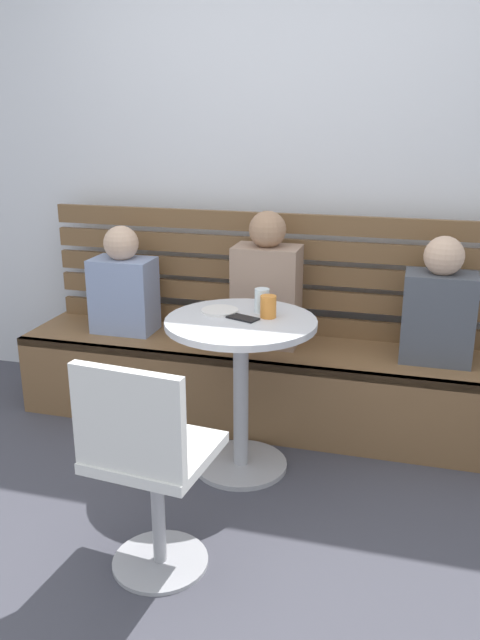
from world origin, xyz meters
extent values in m
plane|color=#42424C|center=(0.00, 0.00, 0.00)|extent=(8.00, 8.00, 0.00)
cube|color=silver|center=(0.00, 1.64, 1.45)|extent=(5.20, 0.10, 2.90)
cube|color=brown|center=(0.00, 1.20, 0.22)|extent=(2.70, 0.52, 0.44)
cube|color=brown|center=(0.00, 0.96, 0.42)|extent=(2.70, 0.04, 0.04)
cube|color=brown|center=(0.00, 1.44, 0.49)|extent=(2.65, 0.04, 0.10)
cube|color=brown|center=(0.00, 1.44, 0.64)|extent=(2.65, 0.04, 0.10)
cube|color=brown|center=(0.00, 1.44, 0.78)|extent=(2.65, 0.04, 0.10)
cube|color=brown|center=(0.00, 1.44, 0.92)|extent=(2.65, 0.04, 0.10)
cube|color=brown|center=(0.00, 1.44, 1.05)|extent=(2.65, 0.04, 0.10)
cylinder|color=#ADADB2|center=(-0.01, 0.70, 0.01)|extent=(0.44, 0.44, 0.02)
cylinder|color=#ADADB2|center=(-0.01, 0.70, 0.37)|extent=(0.07, 0.07, 0.69)
cylinder|color=silver|center=(-0.01, 0.70, 0.72)|extent=(0.68, 0.68, 0.03)
cylinder|color=#ADADB2|center=(-0.12, -0.05, 0.01)|extent=(0.36, 0.36, 0.02)
cylinder|color=#ADADB2|center=(-0.12, -0.05, 0.23)|extent=(0.05, 0.05, 0.45)
cube|color=white|center=(-0.12, -0.05, 0.47)|extent=(0.44, 0.44, 0.04)
cube|color=white|center=(-0.14, -0.22, 0.67)|extent=(0.40, 0.08, 0.36)
cube|color=#9E7F6B|center=(-0.02, 1.24, 0.70)|extent=(0.34, 0.22, 0.52)
sphere|color=#A37A5B|center=(-0.02, 1.24, 1.05)|extent=(0.19, 0.19, 0.19)
cube|color=#4C515B|center=(0.84, 1.22, 0.66)|extent=(0.34, 0.22, 0.44)
sphere|color=#DBB293|center=(0.84, 1.22, 0.97)|extent=(0.19, 0.19, 0.19)
cube|color=#8C9EC6|center=(-0.83, 1.22, 0.65)|extent=(0.34, 0.22, 0.41)
sphere|color=#DBB293|center=(-0.83, 1.22, 0.94)|extent=(0.19, 0.19, 0.19)
cylinder|color=white|center=(0.05, 0.83, 0.80)|extent=(0.07, 0.07, 0.11)
cylinder|color=orange|center=(0.10, 0.76, 0.79)|extent=(0.07, 0.07, 0.10)
cylinder|color=white|center=(-0.14, 0.78, 0.75)|extent=(0.17, 0.17, 0.01)
cube|color=black|center=(-0.01, 0.71, 0.74)|extent=(0.16, 0.12, 0.01)
camera|label=1|loc=(0.72, -1.93, 1.62)|focal=36.30mm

